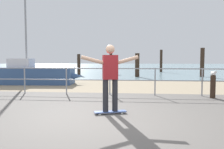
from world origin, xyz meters
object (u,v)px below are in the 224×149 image
object	(u,v)px
skateboarder	(110,74)
skateboard	(110,112)
bollard_short	(213,87)
sailboat	(35,75)
seagull	(213,73)

from	to	relation	value
skateboarder	skateboard	bearing A→B (deg)	33.69
bollard_short	skateboard	bearing A→B (deg)	-140.73
sailboat	bollard_short	distance (m)	8.95
seagull	skateboarder	bearing A→B (deg)	-140.92
skateboarder	sailboat	bearing A→B (deg)	126.92
bollard_short	skateboarder	bearing A→B (deg)	-140.73
sailboat	skateboarder	world-z (taller)	sailboat
sailboat	skateboard	distance (m)	8.06
skateboard	seagull	xyz separation A→B (m)	(3.30, 2.68, 0.83)
skateboard	seagull	world-z (taller)	seagull
skateboarder	bollard_short	xyz separation A→B (m)	(3.30, 2.70, -0.61)
sailboat	skateboarder	bearing A→B (deg)	-53.08
sailboat	seagull	xyz separation A→B (m)	(8.14, -3.76, 0.37)
skateboard	seagull	bearing A→B (deg)	39.08
bollard_short	seagull	bearing A→B (deg)	-86.57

